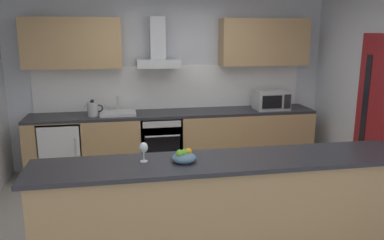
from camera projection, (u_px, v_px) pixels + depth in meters
The scene contains 15 objects.
ground at pixel (195, 221), 4.34m from camera, with size 5.80×4.95×0.02m, color gray.
wall_back at pixel (171, 82), 5.99m from camera, with size 5.80×0.12×2.60m, color silver.
backsplash_tile at pixel (172, 87), 5.94m from camera, with size 4.08×0.02×0.66m, color white.
counter_back at pixel (175, 141), 5.82m from camera, with size 4.23×0.60×0.90m.
counter_island at pixel (227, 207), 3.59m from camera, with size 3.51×0.64×0.95m.
upper_cabinets at pixel (172, 43), 5.63m from camera, with size 4.17×0.32×0.70m.
side_door at pixel (377, 117), 4.84m from camera, with size 0.08×0.85×2.05m.
oven at pixel (160, 142), 5.75m from camera, with size 0.60×0.62×0.80m.
refrigerator at pixel (63, 149), 5.52m from camera, with size 0.58×0.60×0.85m.
microwave at pixel (271, 100), 5.89m from camera, with size 0.50×0.38×0.30m.
sink at pixel (118, 113), 5.55m from camera, with size 0.50×0.40×0.26m.
kettle at pixel (93, 109), 5.43m from camera, with size 0.29×0.15×0.24m.
range_hood at pixel (158, 51), 5.58m from camera, with size 0.62×0.45×0.72m.
wine_glass at pixel (144, 148), 3.39m from camera, with size 0.08×0.08×0.18m.
fruit_bowl at pixel (184, 157), 3.40m from camera, with size 0.22×0.22×0.13m.
Camera 1 is at (-0.75, -3.90, 2.09)m, focal length 36.10 mm.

